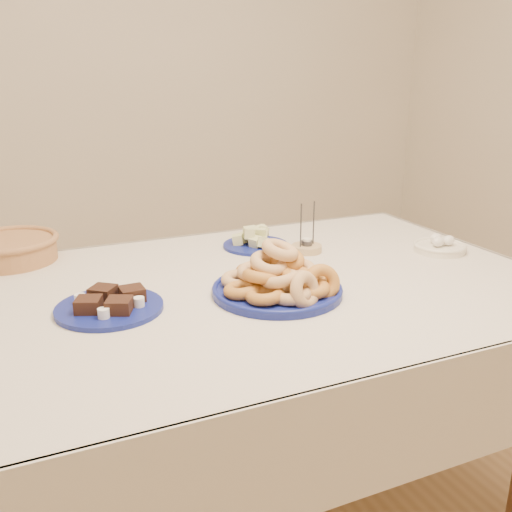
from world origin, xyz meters
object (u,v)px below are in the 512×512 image
object	(u,v)px
dining_table	(249,321)
melon_plate	(255,240)
brownie_plate	(110,305)
donut_platter	(279,281)
candle_holder	(307,247)
wicker_basket	(9,248)
egg_bowl	(440,246)

from	to	relation	value
dining_table	melon_plate	world-z (taller)	melon_plate
brownie_plate	melon_plate	bearing A→B (deg)	32.28
donut_platter	melon_plate	world-z (taller)	donut_platter
candle_holder	wicker_basket	bearing A→B (deg)	161.98
brownie_plate	candle_holder	size ratio (longest dim) A/B	2.05
melon_plate	brownie_plate	size ratio (longest dim) A/B	0.75
dining_table	egg_bowl	xyz separation A→B (m)	(0.69, 0.03, 0.12)
brownie_plate	egg_bowl	bearing A→B (deg)	2.73
candle_holder	donut_platter	bearing A→B (deg)	-129.44
brownie_plate	egg_bowl	xyz separation A→B (m)	(1.07, 0.05, 0.00)
brownie_plate	candle_holder	xyz separation A→B (m)	(0.68, 0.23, 0.00)
brownie_plate	egg_bowl	size ratio (longest dim) A/B	1.74
melon_plate	wicker_basket	world-z (taller)	wicker_basket
dining_table	candle_holder	size ratio (longest dim) A/B	10.41
melon_plate	brownie_plate	bearing A→B (deg)	-147.72
donut_platter	candle_holder	distance (m)	0.39
egg_bowl	melon_plate	bearing A→B (deg)	151.14
melon_plate	brownie_plate	xyz separation A→B (m)	(-0.54, -0.34, -0.01)
candle_holder	egg_bowl	distance (m)	0.44
candle_holder	egg_bowl	bearing A→B (deg)	-23.57
donut_platter	wicker_basket	size ratio (longest dim) A/B	1.24
candle_holder	melon_plate	bearing A→B (deg)	138.00
candle_holder	brownie_plate	bearing A→B (deg)	-161.54
donut_platter	melon_plate	bearing A→B (deg)	74.43
dining_table	melon_plate	bearing A→B (deg)	63.18
melon_plate	egg_bowl	distance (m)	0.61
brownie_plate	wicker_basket	world-z (taller)	wicker_basket
donut_platter	wicker_basket	distance (m)	0.87
wicker_basket	dining_table	bearing A→B (deg)	-39.90
egg_bowl	brownie_plate	bearing A→B (deg)	-177.27
dining_table	brownie_plate	size ratio (longest dim) A/B	5.07
brownie_plate	wicker_basket	bearing A→B (deg)	112.36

